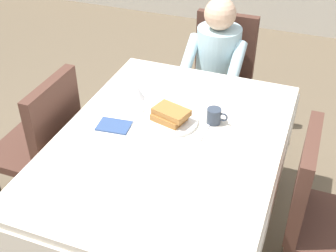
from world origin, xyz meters
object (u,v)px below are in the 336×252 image
(plate_breakfast, at_px, (171,121))
(syrup_pitcher, at_px, (138,93))
(fork_left_of_plate, at_px, (137,117))
(chair_right_side, at_px, (319,209))
(dining_table_main, at_px, (168,153))
(chair_left_side, at_px, (44,140))
(cup_coffee, at_px, (214,116))
(chair_diner, at_px, (221,71))
(spoon_near_edge, at_px, (154,164))
(diner_person, at_px, (216,63))
(knife_right_of_plate, at_px, (205,132))
(breakfast_stack, at_px, (170,114))

(plate_breakfast, relative_size, syrup_pitcher, 3.50)
(fork_left_of_plate, bearing_deg, chair_right_side, -94.63)
(dining_table_main, relative_size, chair_left_side, 1.64)
(cup_coffee, height_order, fork_left_of_plate, cup_coffee)
(chair_left_side, distance_m, plate_breakfast, 0.78)
(chair_diner, relative_size, chair_right_side, 1.00)
(chair_left_side, height_order, syrup_pitcher, chair_left_side)
(plate_breakfast, bearing_deg, cup_coffee, 20.34)
(syrup_pitcher, bearing_deg, chair_right_side, -15.79)
(chair_right_side, xyz_separation_m, fork_left_of_plate, (-1.00, 0.12, 0.21))
(spoon_near_edge, bearing_deg, diner_person, 76.24)
(plate_breakfast, xyz_separation_m, spoon_near_edge, (0.04, -0.34, -0.01))
(dining_table_main, bearing_deg, chair_diner, 91.52)
(chair_right_side, bearing_deg, dining_table_main, -90.00)
(cup_coffee, distance_m, knife_right_of_plate, 0.11)
(chair_diner, xyz_separation_m, diner_person, (-0.00, -0.16, 0.14))
(fork_left_of_plate, xyz_separation_m, knife_right_of_plate, (0.38, 0.00, 0.00))
(chair_right_side, bearing_deg, chair_diner, -145.58)
(dining_table_main, bearing_deg, breakfast_stack, 107.27)
(cup_coffee, bearing_deg, spoon_near_edge, -111.66)
(diner_person, distance_m, fork_left_of_plate, 0.91)
(chair_right_side, xyz_separation_m, cup_coffee, (-0.60, 0.22, 0.25))
(breakfast_stack, relative_size, syrup_pitcher, 2.62)
(diner_person, height_order, plate_breakfast, diner_person)
(breakfast_stack, distance_m, knife_right_of_plate, 0.20)
(diner_person, height_order, knife_right_of_plate, diner_person)
(chair_diner, bearing_deg, syrup_pitcher, 72.84)
(plate_breakfast, bearing_deg, chair_diner, 89.62)
(dining_table_main, bearing_deg, plate_breakfast, 104.79)
(spoon_near_edge, bearing_deg, dining_table_main, 76.02)
(chair_right_side, relative_size, chair_left_side, 1.00)
(breakfast_stack, bearing_deg, diner_person, 89.12)
(chair_diner, distance_m, diner_person, 0.21)
(chair_left_side, bearing_deg, diner_person, -36.10)
(fork_left_of_plate, bearing_deg, dining_table_main, -116.05)
(diner_person, bearing_deg, spoon_near_edge, 91.71)
(chair_left_side, xyz_separation_m, breakfast_stack, (0.73, 0.14, 0.26))
(fork_left_of_plate, relative_size, knife_right_of_plate, 0.90)
(chair_diner, height_order, diner_person, diner_person)
(breakfast_stack, height_order, cup_coffee, same)
(chair_right_side, height_order, breakfast_stack, chair_right_side)
(syrup_pitcher, bearing_deg, cup_coffee, -9.71)
(fork_left_of_plate, bearing_deg, plate_breakfast, -81.56)
(breakfast_stack, bearing_deg, spoon_near_edge, -81.76)
(chair_right_side, bearing_deg, spoon_near_edge, -75.37)
(chair_left_side, bearing_deg, spoon_near_edge, -104.44)
(dining_table_main, xyz_separation_m, chair_left_side, (-0.77, 0.00, -0.12))
(knife_right_of_plate, relative_size, spoon_near_edge, 1.33)
(plate_breakfast, height_order, knife_right_of_plate, plate_breakfast)
(breakfast_stack, bearing_deg, cup_coffee, 19.90)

